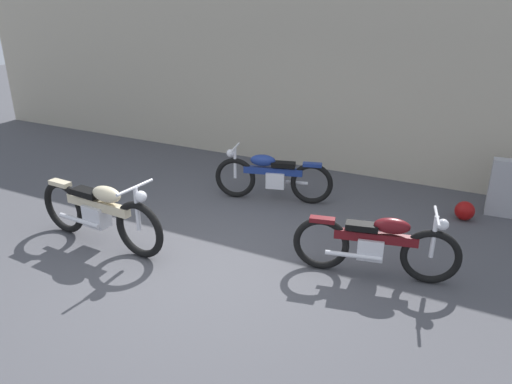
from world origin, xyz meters
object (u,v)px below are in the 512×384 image
Objects in this scene: motorcycle_blue at (272,176)px; motorcycle_cream at (100,212)px; stone_marker at (511,189)px; motorcycle_maroon at (376,244)px; helmet at (465,211)px.

motorcycle_blue is 0.87× the size of motorcycle_cream.
motorcycle_maroon is (-1.36, -2.63, -0.02)m from stone_marker.
motorcycle_maroon is at bearing -117.26° from stone_marker.
motorcycle_maroon is at bearing -110.09° from helmet.
motorcycle_maroon is at bearing 17.28° from motorcycle_cream.
motorcycle_cream reaches higher than stone_marker.
motorcycle_maroon is 0.88× the size of motorcycle_cream.
helmet is at bearing -141.25° from stone_marker.
stone_marker is 3.06× the size of helmet.
stone_marker is 0.77m from helmet.
motorcycle_maroon and motorcycle_blue have the same top height.
motorcycle_blue is 2.78m from motorcycle_cream.
stone_marker is at bearing 39.04° from motorcycle_cream.
helmet is at bearing 177.32° from motorcycle_blue.
motorcycle_cream reaches higher than motorcycle_maroon.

